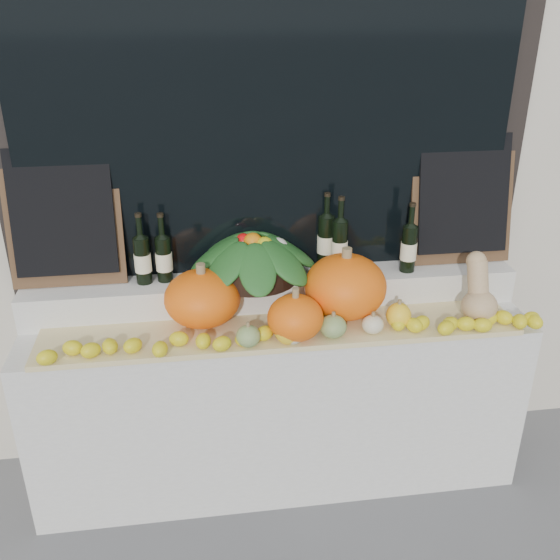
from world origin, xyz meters
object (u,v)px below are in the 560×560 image
object	(u,v)px
produce_bowl	(253,256)
wine_bottle_tall	(326,241)
butternut_squash	(479,294)
pumpkin_left	(202,298)
pumpkin_right	(345,286)

from	to	relation	value
produce_bowl	wine_bottle_tall	size ratio (longest dim) A/B	1.70
butternut_squash	pumpkin_left	bearing A→B (deg)	174.28
pumpkin_left	produce_bowl	distance (m)	0.31
pumpkin_left	wine_bottle_tall	bearing A→B (deg)	21.63
pumpkin_left	butternut_squash	world-z (taller)	butternut_squash
produce_bowl	wine_bottle_tall	bearing A→B (deg)	12.46
pumpkin_left	wine_bottle_tall	size ratio (longest dim) A/B	0.91
produce_bowl	pumpkin_left	bearing A→B (deg)	-146.78
butternut_squash	wine_bottle_tall	world-z (taller)	wine_bottle_tall
produce_bowl	pumpkin_right	bearing A→B (deg)	-23.49
pumpkin_right	produce_bowl	xyz separation A→B (m)	(-0.40, 0.17, 0.10)
pumpkin_right	wine_bottle_tall	size ratio (longest dim) A/B	1.00
butternut_squash	wine_bottle_tall	bearing A→B (deg)	150.08
pumpkin_right	pumpkin_left	bearing A→B (deg)	178.78
butternut_squash	wine_bottle_tall	distance (m)	0.74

